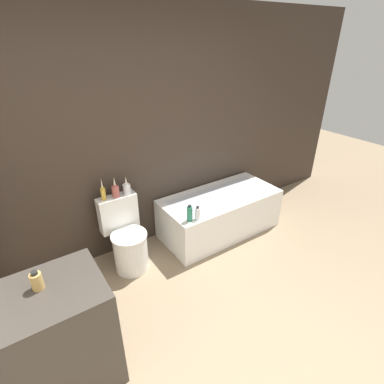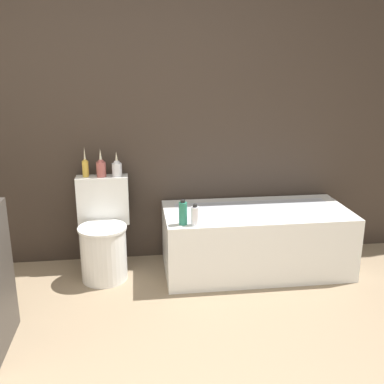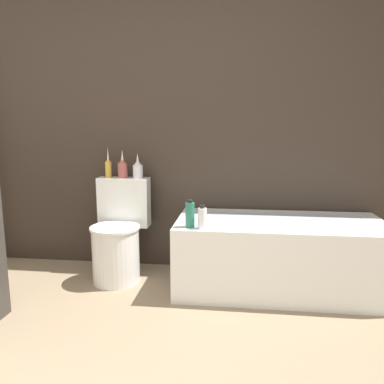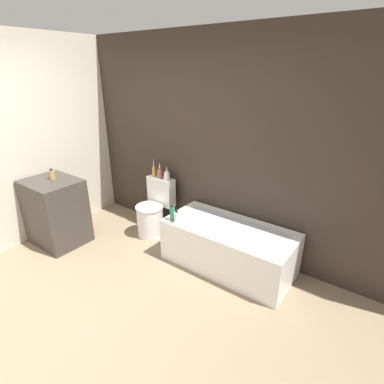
{
  "view_description": "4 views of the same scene",
  "coord_description": "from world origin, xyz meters",
  "px_view_note": "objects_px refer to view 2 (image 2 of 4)",
  "views": [
    {
      "loc": [
        -1.31,
        -0.8,
        2.27
      ],
      "look_at": [
        0.28,
        1.54,
        0.78
      ],
      "focal_mm": 28.0,
      "sensor_mm": 36.0,
      "label": 1
    },
    {
      "loc": [
        -0.16,
        -1.64,
        1.67
      ],
      "look_at": [
        0.24,
        1.49,
        0.74
      ],
      "focal_mm": 42.0,
      "sensor_mm": 36.0,
      "label": 2
    },
    {
      "loc": [
        0.48,
        -0.99,
        1.19
      ],
      "look_at": [
        0.17,
        1.49,
        0.75
      ],
      "focal_mm": 35.0,
      "sensor_mm": 36.0,
      "label": 3
    },
    {
      "loc": [
        2.2,
        -0.95,
        2.18
      ],
      "look_at": [
        0.37,
        1.54,
        0.88
      ],
      "focal_mm": 28.0,
      "sensor_mm": 36.0,
      "label": 4
    }
  ],
  "objects_px": {
    "shampoo_bottle_short": "(195,216)",
    "bathtub": "(255,239)",
    "toilet": "(104,237)",
    "vase_gold": "(85,167)",
    "vase_silver": "(101,167)",
    "vase_bronze": "(117,168)",
    "shampoo_bottle_tall": "(183,213)"
  },
  "relations": [
    {
      "from": "vase_gold",
      "to": "vase_silver",
      "type": "relative_size",
      "value": 1.07
    },
    {
      "from": "vase_gold",
      "to": "shampoo_bottle_tall",
      "type": "height_order",
      "value": "vase_gold"
    },
    {
      "from": "vase_silver",
      "to": "vase_bronze",
      "type": "relative_size",
      "value": 1.13
    },
    {
      "from": "bathtub",
      "to": "shampoo_bottle_short",
      "type": "bearing_deg",
      "value": -152.69
    },
    {
      "from": "bathtub",
      "to": "shampoo_bottle_short",
      "type": "xyz_separation_m",
      "value": [
        -0.54,
        -0.28,
        0.33
      ]
    },
    {
      "from": "vase_gold",
      "to": "shampoo_bottle_short",
      "type": "distance_m",
      "value": 1.0
    },
    {
      "from": "vase_gold",
      "to": "shampoo_bottle_short",
      "type": "bearing_deg",
      "value": -32.07
    },
    {
      "from": "shampoo_bottle_tall",
      "to": "shampoo_bottle_short",
      "type": "xyz_separation_m",
      "value": [
        0.09,
        -0.03,
        -0.01
      ]
    },
    {
      "from": "vase_gold",
      "to": "shampoo_bottle_short",
      "type": "relative_size",
      "value": 1.53
    },
    {
      "from": "shampoo_bottle_short",
      "to": "bathtub",
      "type": "bearing_deg",
      "value": 27.31
    },
    {
      "from": "shampoo_bottle_short",
      "to": "toilet",
      "type": "bearing_deg",
      "value": 154.56
    },
    {
      "from": "vase_gold",
      "to": "vase_bronze",
      "type": "height_order",
      "value": "vase_gold"
    },
    {
      "from": "vase_gold",
      "to": "shampoo_bottle_short",
      "type": "height_order",
      "value": "vase_gold"
    },
    {
      "from": "vase_gold",
      "to": "shampoo_bottle_tall",
      "type": "relative_size",
      "value": 1.29
    },
    {
      "from": "toilet",
      "to": "shampoo_bottle_tall",
      "type": "distance_m",
      "value": 0.73
    },
    {
      "from": "vase_silver",
      "to": "shampoo_bottle_short",
      "type": "distance_m",
      "value": 0.89
    },
    {
      "from": "vase_bronze",
      "to": "shampoo_bottle_short",
      "type": "distance_m",
      "value": 0.79
    },
    {
      "from": "vase_bronze",
      "to": "shampoo_bottle_short",
      "type": "relative_size",
      "value": 1.26
    },
    {
      "from": "bathtub",
      "to": "vase_gold",
      "type": "bearing_deg",
      "value": 170.3
    },
    {
      "from": "vase_bronze",
      "to": "shampoo_bottle_short",
      "type": "xyz_separation_m",
      "value": [
        0.56,
        -0.49,
        -0.26
      ]
    },
    {
      "from": "bathtub",
      "to": "toilet",
      "type": "distance_m",
      "value": 1.23
    },
    {
      "from": "bathtub",
      "to": "vase_gold",
      "type": "xyz_separation_m",
      "value": [
        -1.35,
        0.23,
        0.6
      ]
    },
    {
      "from": "vase_silver",
      "to": "shampoo_bottle_short",
      "type": "xyz_separation_m",
      "value": [
        0.69,
        -0.49,
        -0.27
      ]
    },
    {
      "from": "toilet",
      "to": "shampoo_bottle_short",
      "type": "relative_size",
      "value": 4.91
    },
    {
      "from": "vase_gold",
      "to": "vase_bronze",
      "type": "relative_size",
      "value": 1.21
    },
    {
      "from": "toilet",
      "to": "vase_gold",
      "type": "relative_size",
      "value": 3.21
    },
    {
      "from": "bathtub",
      "to": "shampoo_bottle_tall",
      "type": "height_order",
      "value": "shampoo_bottle_tall"
    },
    {
      "from": "vase_gold",
      "to": "vase_bronze",
      "type": "bearing_deg",
      "value": -3.19
    },
    {
      "from": "bathtub",
      "to": "vase_gold",
      "type": "relative_size",
      "value": 6.14
    },
    {
      "from": "vase_silver",
      "to": "shampoo_bottle_short",
      "type": "height_order",
      "value": "vase_silver"
    },
    {
      "from": "bathtub",
      "to": "vase_gold",
      "type": "distance_m",
      "value": 1.49
    },
    {
      "from": "toilet",
      "to": "vase_silver",
      "type": "height_order",
      "value": "vase_silver"
    }
  ]
}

